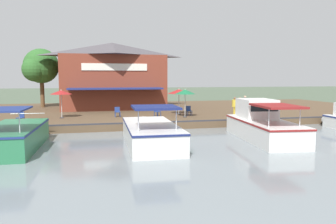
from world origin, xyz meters
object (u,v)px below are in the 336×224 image
waterfront_restaurant (113,75)px  cafe_chair_mid_patio (21,117)px  person_near_entrance (245,103)px  motorboat_fourth_along (17,134)px  patio_umbrella_near_quay_edge (61,92)px  motorboat_mid_row (259,124)px  tree_behind_restaurant (113,66)px  person_at_quay_edge (235,104)px  cafe_chair_beside_entrance (117,111)px  cafe_chair_under_first_umbrella (189,110)px  motorboat_second_along (149,131)px  person_mid_patio (240,104)px  tree_upstream_bank (40,67)px  cafe_chair_facing_river (157,111)px  patio_umbrella_mid_patio_left (185,92)px  patio_umbrella_by_entrance (179,91)px

waterfront_restaurant → cafe_chair_mid_patio: waterfront_restaurant is taller
person_near_entrance → motorboat_fourth_along: bearing=-66.5°
patio_umbrella_near_quay_edge → motorboat_mid_row: patio_umbrella_near_quay_edge is taller
tree_behind_restaurant → person_at_quay_edge: bearing=29.4°
waterfront_restaurant → cafe_chair_beside_entrance: size_ratio=13.43×
cafe_chair_under_first_umbrella → motorboat_mid_row: bearing=13.6°
waterfront_restaurant → motorboat_mid_row: 20.06m
motorboat_second_along → tree_behind_restaurant: (-23.90, -0.46, 4.78)m
cafe_chair_under_first_umbrella → person_mid_patio: bearing=74.5°
tree_upstream_bank → person_near_entrance: bearing=58.0°
tree_behind_restaurant → cafe_chair_facing_river: bearing=10.0°
patio_umbrella_near_quay_edge → patio_umbrella_mid_patio_left: (1.72, 10.21, 0.01)m
cafe_chair_mid_patio → person_near_entrance: 18.88m
patio_umbrella_near_quay_edge → tree_behind_restaurant: tree_behind_restaurant is taller
patio_umbrella_near_quay_edge → patio_umbrella_by_entrance: size_ratio=1.01×
tree_upstream_bank → waterfront_restaurant: bearing=73.9°
patio_umbrella_near_quay_edge → person_at_quay_edge: 14.83m
waterfront_restaurant → motorboat_second_along: bearing=2.9°
cafe_chair_under_first_umbrella → person_near_entrance: bearing=85.1°
cafe_chair_beside_entrance → cafe_chair_under_first_umbrella: same height
patio_umbrella_by_entrance → motorboat_mid_row: patio_umbrella_by_entrance is taller
cafe_chair_mid_patio → person_near_entrance: person_near_entrance is taller
person_mid_patio → cafe_chair_facing_river: bearing=-99.0°
tree_behind_restaurant → person_mid_patio: bearing=31.4°
person_at_quay_edge → motorboat_mid_row: bearing=-12.8°
patio_umbrella_near_quay_edge → cafe_chair_under_first_umbrella: bearing=87.1°
patio_umbrella_mid_patio_left → cafe_chair_facing_river: patio_umbrella_mid_patio_left is taller
patio_umbrella_by_entrance → cafe_chair_beside_entrance: bearing=-82.3°
patio_umbrella_near_quay_edge → patio_umbrella_mid_patio_left: size_ratio=0.99×
waterfront_restaurant → tree_behind_restaurant: tree_behind_restaurant is taller
patio_umbrella_mid_patio_left → cafe_chair_beside_entrance: (-1.61, -5.61, -1.69)m
person_near_entrance → patio_umbrella_near_quay_edge: bearing=-93.6°
patio_umbrella_mid_patio_left → cafe_chair_facing_river: (-1.11, -2.22, -1.69)m
cafe_chair_under_first_umbrella → person_at_quay_edge: person_at_quay_edge is taller
cafe_chair_facing_river → motorboat_fourth_along: motorboat_fourth_along is taller
motorboat_second_along → tree_upstream_bank: (-20.36, -8.89, 4.41)m
waterfront_restaurant → person_at_quay_edge: bearing=42.4°
motorboat_fourth_along → tree_upstream_bank: 20.33m
cafe_chair_facing_river → person_mid_patio: bearing=81.0°
patio_umbrella_mid_patio_left → cafe_chair_under_first_umbrella: patio_umbrella_mid_patio_left is taller
motorboat_second_along → motorboat_fourth_along: size_ratio=1.06×
patio_umbrella_mid_patio_left → cafe_chair_facing_river: 3.00m
patio_umbrella_near_quay_edge → person_at_quay_edge: size_ratio=1.42×
person_mid_patio → waterfront_restaurant: bearing=-135.2°
motorboat_mid_row → motorboat_fourth_along: (-0.51, -14.71, -0.18)m
patio_umbrella_by_entrance → person_at_quay_edge: (2.68, 4.34, -1.06)m
patio_umbrella_by_entrance → motorboat_second_along: size_ratio=0.28×
person_at_quay_edge → cafe_chair_beside_entrance: bearing=-100.8°
motorboat_second_along → cafe_chair_under_first_umbrella: bearing=149.5°
person_near_entrance → motorboat_second_along: bearing=-51.3°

